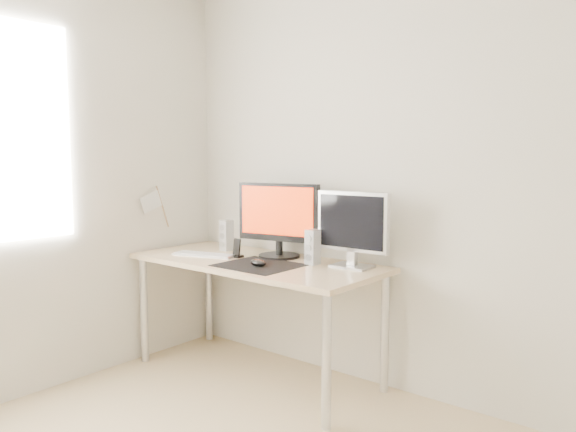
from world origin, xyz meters
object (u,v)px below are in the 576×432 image
Objects in this scene: desk at (256,273)px; speaker_right at (313,247)px; main_monitor at (278,217)px; mouse at (258,263)px; second_monitor at (353,226)px; phone_dock at (237,252)px; keyboard at (204,255)px; speaker_left at (227,235)px.

speaker_right is at bearing 18.20° from desk.
main_monitor reaches higher than desk.
second_monitor is (0.43, 0.32, 0.22)m from mouse.
phone_dock is (-0.50, -0.12, -0.07)m from speaker_right.
speaker_right is 0.74m from keyboard.
second_monitor is at bearing 2.48° from main_monitor.
main_monitor is at bearing 73.72° from desk.
keyboard is at bearing -155.19° from phone_dock.
speaker_left is (-0.97, -0.04, -0.14)m from second_monitor.
main_monitor is 1.22× the size of second_monitor.
main_monitor reaches higher than mouse.
mouse is 0.33m from speaker_right.
mouse is 0.61m from speaker_left.
mouse is 0.20× the size of main_monitor.
second_monitor is 2.19× the size of speaker_right.
speaker_left is 0.28m from phone_dock.
second_monitor is at bearing 14.32° from phone_dock.
speaker_left is at bearing 152.87° from mouse.
desk is at bearing -19.52° from speaker_left.
keyboard is (0.04, -0.24, -0.10)m from speaker_left.
phone_dock is at bearing 24.81° from keyboard.
main_monitor is 0.34m from speaker_right.
speaker_left and speaker_right have the same top height.
main_monitor reaches higher than phone_dock.
second_monitor reaches higher than phone_dock.
keyboard is 3.64× the size of phone_dock.
phone_dock is (-0.74, -0.19, -0.20)m from second_monitor.
second_monitor is 1.00m from keyboard.
mouse is at bearing -143.46° from second_monitor.
keyboard is at bearing -147.47° from main_monitor.
mouse is 0.25× the size of keyboard.
mouse is 0.50m from keyboard.
desk is 0.46m from speaker_left.
keyboard is at bearing -164.94° from desk.
keyboard is (-0.36, -0.10, 0.09)m from desk.
mouse reaches higher than desk.
second_monitor is 0.98m from speaker_left.
second_monitor is (0.53, 0.02, -0.01)m from main_monitor.
desk is at bearing 15.06° from keyboard.
speaker_right reaches higher than desk.
speaker_right is at bearing -163.21° from second_monitor.
speaker_right reaches higher than mouse.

